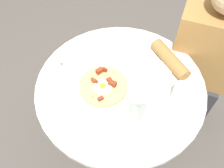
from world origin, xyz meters
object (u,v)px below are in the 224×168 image
knife (124,42)px  water_glass (180,93)px  pizza_plate (103,88)px  salt_shaker (58,65)px  person_seated (198,69)px  water_bottle (135,114)px  dining_table (120,102)px  bread_plate (154,73)px  breakfast_pizza (103,86)px  fork (119,39)px

knife → water_glass: water_glass is taller
pizza_plate → salt_shaker: 0.27m
person_seated → water_bottle: person_seated is taller
dining_table → person_seated: person_seated is taller
pizza_plate → water_bottle: (-0.20, 0.15, 0.13)m
bread_plate → water_bottle: (0.01, 0.34, 0.13)m
person_seated → salt_shaker: size_ratio=23.39×
dining_table → water_bottle: bearing=122.0°
bread_plate → knife: (0.22, -0.15, 0.00)m
person_seated → breakfast_pizza: 0.70m
dining_table → fork: bearing=-68.8°
water_bottle → pizza_plate: bearing=-37.5°
knife → water_bottle: 0.55m
dining_table → water_glass: water_glass is taller
bread_plate → fork: 0.30m
breakfast_pizza → knife: bearing=-88.4°
pizza_plate → breakfast_pizza: 0.02m
dining_table → salt_shaker: size_ratio=17.52×
water_bottle → salt_shaker: 0.52m
bread_plate → water_glass: size_ratio=1.66×
dining_table → fork: (0.11, -0.29, 0.17)m
pizza_plate → fork: 0.35m
dining_table → water_glass: 0.36m
bread_plate → dining_table: bearing=42.1°
fork → water_glass: water_glass is taller
person_seated → breakfast_pizza: bearing=46.9°
bread_plate → salt_shaker: size_ratio=3.71×
pizza_plate → bread_plate: size_ratio=1.62×
person_seated → fork: person_seated is taller
bread_plate → fork: (0.25, -0.17, 0.00)m
person_seated → salt_shaker: person_seated is taller
salt_shaker → water_bottle: bearing=157.3°
water_glass → salt_shaker: (0.62, 0.02, -0.03)m
water_bottle → fork: bearing=-64.0°
fork → pizza_plate: bearing=26.0°
dining_table → fork: size_ratio=4.72×
water_glass → water_bottle: (0.15, 0.22, 0.08)m
dining_table → person_seated: (-0.38, -0.43, -0.04)m
breakfast_pizza → knife: (0.01, -0.34, -0.02)m
fork → water_bottle: (-0.24, 0.50, 0.13)m
salt_shaker → pizza_plate: bearing=171.1°
person_seated → breakfast_pizza: (0.45, 0.48, 0.23)m
dining_table → water_glass: size_ratio=7.83×
pizza_plate → water_glass: size_ratio=2.69×
bread_plate → knife: bread_plate is taller
person_seated → fork: (0.49, 0.13, 0.21)m
knife → pizza_plate: bearing=20.5°
person_seated → fork: 0.55m
knife → water_bottle: water_bottle is taller
person_seated → water_glass: (0.10, 0.42, 0.26)m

